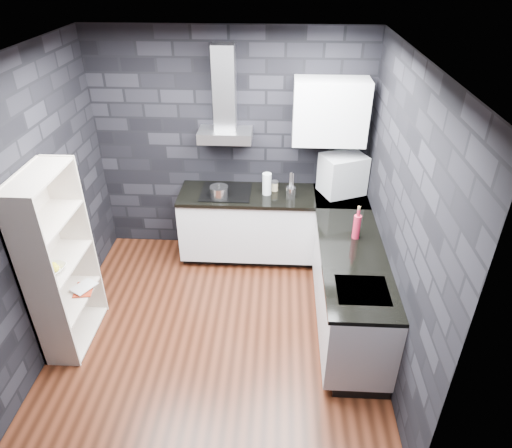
# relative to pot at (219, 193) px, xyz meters

# --- Properties ---
(ground) EXTENTS (3.20, 3.20, 0.00)m
(ground) POSITION_rel_pot_xyz_m (0.11, -1.16, -0.97)
(ground) COLOR #492012
(ceiling) EXTENTS (3.20, 3.20, 0.00)m
(ceiling) POSITION_rel_pot_xyz_m (0.11, -1.16, 1.73)
(ceiling) COLOR silver
(wall_back) EXTENTS (3.20, 0.05, 2.70)m
(wall_back) POSITION_rel_pot_xyz_m (0.11, 0.46, 0.38)
(wall_back) COLOR black
(wall_back) RESTS_ON ground
(wall_front) EXTENTS (3.20, 0.05, 2.70)m
(wall_front) POSITION_rel_pot_xyz_m (0.11, -2.79, 0.38)
(wall_front) COLOR black
(wall_front) RESTS_ON ground
(wall_left) EXTENTS (0.05, 3.20, 2.70)m
(wall_left) POSITION_rel_pot_xyz_m (-1.51, -1.16, 0.38)
(wall_left) COLOR black
(wall_left) RESTS_ON ground
(wall_right) EXTENTS (0.05, 3.20, 2.70)m
(wall_right) POSITION_rel_pot_xyz_m (1.74, -1.16, 0.38)
(wall_right) COLOR black
(wall_right) RESTS_ON ground
(toekick_back) EXTENTS (2.18, 0.50, 0.10)m
(toekick_back) POSITION_rel_pot_xyz_m (0.61, 0.18, -0.92)
(toekick_back) COLOR black
(toekick_back) RESTS_ON ground
(toekick_right) EXTENTS (0.50, 1.78, 0.10)m
(toekick_right) POSITION_rel_pot_xyz_m (1.45, -1.06, -0.92)
(toekick_right) COLOR black
(toekick_right) RESTS_ON ground
(counter_back_cab) EXTENTS (2.20, 0.60, 0.76)m
(counter_back_cab) POSITION_rel_pot_xyz_m (0.61, 0.14, -0.49)
(counter_back_cab) COLOR silver
(counter_back_cab) RESTS_ON ground
(counter_right_cab) EXTENTS (0.60, 1.80, 0.76)m
(counter_right_cab) POSITION_rel_pot_xyz_m (1.41, -1.06, -0.49)
(counter_right_cab) COLOR silver
(counter_right_cab) RESTS_ON ground
(counter_back_top) EXTENTS (2.20, 0.62, 0.04)m
(counter_back_top) POSITION_rel_pot_xyz_m (0.61, 0.13, -0.09)
(counter_back_top) COLOR black
(counter_back_top) RESTS_ON counter_back_cab
(counter_right_top) EXTENTS (0.62, 1.80, 0.04)m
(counter_right_top) POSITION_rel_pot_xyz_m (1.40, -1.06, -0.09)
(counter_right_top) COLOR black
(counter_right_top) RESTS_ON counter_right_cab
(counter_corner_top) EXTENTS (0.62, 0.62, 0.04)m
(counter_corner_top) POSITION_rel_pot_xyz_m (1.41, 0.14, -0.09)
(counter_corner_top) COLOR black
(counter_corner_top) RESTS_ON counter_right_cab
(hood_body) EXTENTS (0.60, 0.34, 0.12)m
(hood_body) POSITION_rel_pot_xyz_m (0.06, 0.27, 0.59)
(hood_body) COLOR #A4A3A7
(hood_body) RESTS_ON wall_back
(hood_chimney) EXTENTS (0.24, 0.20, 0.90)m
(hood_chimney) POSITION_rel_pot_xyz_m (0.06, 0.34, 1.10)
(hood_chimney) COLOR #A4A3A7
(hood_chimney) RESTS_ON hood_body
(upper_cabinet) EXTENTS (0.80, 0.35, 0.70)m
(upper_cabinet) POSITION_rel_pot_xyz_m (1.21, 0.26, 0.88)
(upper_cabinet) COLOR white
(upper_cabinet) RESTS_ON wall_back
(cooktop) EXTENTS (0.58, 0.50, 0.01)m
(cooktop) POSITION_rel_pot_xyz_m (0.06, 0.14, -0.07)
(cooktop) COLOR black
(cooktop) RESTS_ON counter_back_top
(sink_rim) EXTENTS (0.44, 0.40, 0.01)m
(sink_rim) POSITION_rel_pot_xyz_m (1.41, -1.56, -0.08)
(sink_rim) COLOR #A4A3A7
(sink_rim) RESTS_ON counter_right_top
(pot) EXTENTS (0.22, 0.22, 0.12)m
(pot) POSITION_rel_pot_xyz_m (0.00, 0.00, 0.00)
(pot) COLOR #B6B5BA
(pot) RESTS_ON cooktop
(glass_vase) EXTENTS (0.11, 0.11, 0.26)m
(glass_vase) POSITION_rel_pot_xyz_m (0.54, 0.14, 0.06)
(glass_vase) COLOR white
(glass_vase) RESTS_ON counter_back_top
(storage_jar) EXTENTS (0.10, 0.10, 0.10)m
(storage_jar) POSITION_rel_pot_xyz_m (0.63, 0.23, -0.02)
(storage_jar) COLOR tan
(storage_jar) RESTS_ON counter_back_top
(utensil_crock) EXTENTS (0.12, 0.12, 0.14)m
(utensil_crock) POSITION_rel_pot_xyz_m (0.82, 0.05, -0.00)
(utensil_crock) COLOR #B6B5BA
(utensil_crock) RESTS_ON counter_back_top
(appliance_garage) EXTENTS (0.58, 0.52, 0.47)m
(appliance_garage) POSITION_rel_pot_xyz_m (1.41, 0.23, 0.15)
(appliance_garage) COLOR #B2B6BA
(appliance_garage) RESTS_ON counter_back_top
(red_bottle) EXTENTS (0.09, 0.09, 0.25)m
(red_bottle) POSITION_rel_pot_xyz_m (1.45, -0.75, 0.05)
(red_bottle) COLOR #B11C37
(red_bottle) RESTS_ON counter_right_top
(bookshelf) EXTENTS (0.38, 0.82, 1.80)m
(bookshelf) POSITION_rel_pot_xyz_m (-1.31, -1.34, -0.07)
(bookshelf) COLOR beige
(bookshelf) RESTS_ON ground
(fruit_bowl) EXTENTS (0.27, 0.27, 0.06)m
(fruit_bowl) POSITION_rel_pot_xyz_m (-1.31, -1.47, -0.03)
(fruit_bowl) COLOR white
(fruit_bowl) RESTS_ON bookshelf
(book_red) EXTENTS (0.18, 0.05, 0.24)m
(book_red) POSITION_rel_pot_xyz_m (-1.32, -1.19, -0.40)
(book_red) COLOR maroon
(book_red) RESTS_ON bookshelf
(book_second) EXTENTS (0.15, 0.10, 0.23)m
(book_second) POSITION_rel_pot_xyz_m (-1.30, -1.12, -0.38)
(book_second) COLOR #B2B2B2
(book_second) RESTS_ON bookshelf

